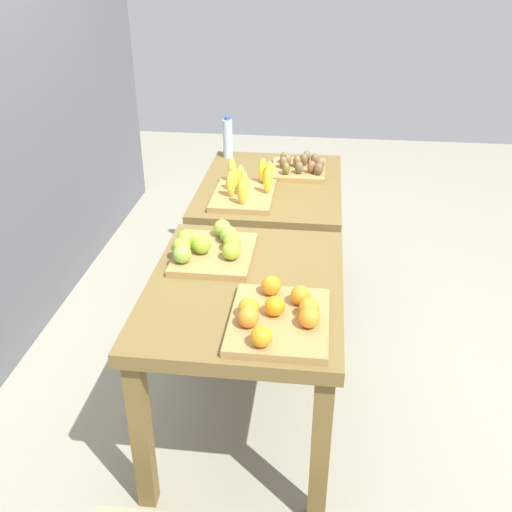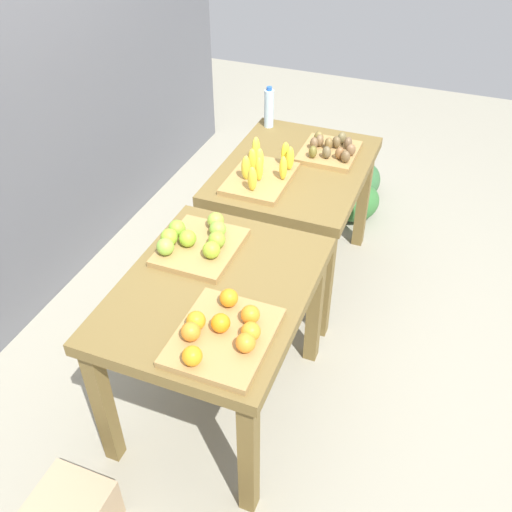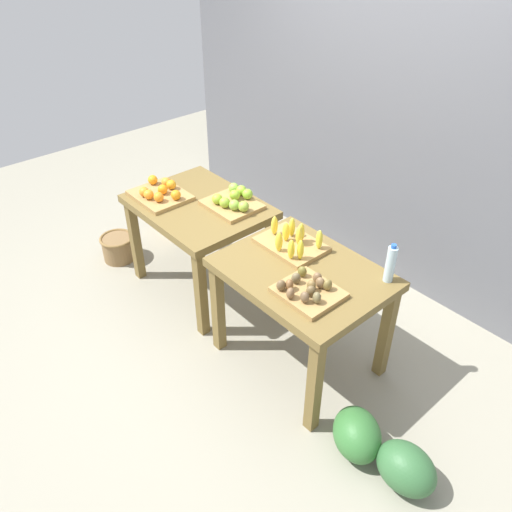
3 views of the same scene
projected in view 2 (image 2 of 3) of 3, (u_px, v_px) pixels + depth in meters
The scene contains 10 objects.
ground_plane at pixel (260, 327), 3.34m from camera, with size 8.00×8.00×0.00m, color gray.
back_wall at pixel (5, 41), 2.79m from camera, with size 4.40×0.12×3.00m, color slate.
display_table_left at pixel (216, 306), 2.51m from camera, with size 1.04×0.80×0.79m.
display_table_right at pixel (295, 183), 3.33m from camera, with size 1.04×0.80×0.79m.
orange_bin at pixel (223, 333), 2.17m from camera, with size 0.44×0.36×0.11m.
apple_bin at pixel (198, 242), 2.62m from camera, with size 0.41×0.36×0.11m.
banana_crate at pixel (262, 172), 3.10m from camera, with size 0.44×0.32×0.17m.
kiwi_bin at pixel (330, 150), 3.32m from camera, with size 0.36×0.33×0.10m.
water_bottle at pixel (269, 108), 3.57m from camera, with size 0.06×0.06×0.26m.
watermelon_pile at pixel (360, 192), 4.25m from camera, with size 0.72×0.42×0.28m.
Camera 2 is at (-2.20, -0.83, 2.41)m, focal length 39.88 mm.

